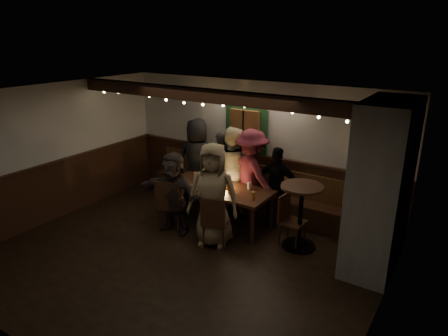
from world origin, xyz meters
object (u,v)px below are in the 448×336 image
Objects in this scene: chair_end at (288,216)px; person_f at (174,193)px; person_d at (252,174)px; dining_table at (218,190)px; person_c at (232,169)px; chair_near_right at (214,219)px; person_e at (277,185)px; chair_near_left at (169,202)px; person_a at (197,160)px; person_g at (213,195)px; high_top at (301,209)px; person_b at (222,168)px.

person_f is (-1.92, -0.72, 0.26)m from chair_end.
person_d is 1.58m from person_f.
dining_table is 0.73m from person_c.
chair_near_right is 0.62× the size of person_e.
person_a is at bearing 106.53° from chair_near_left.
chair_near_right is at bearing -59.97° from dining_table.
person_c is 0.99× the size of person_d.
chair_near_left is at bearing 162.48° from person_g.
person_d reaches higher than person_c.
person_a is (-2.65, 0.71, 0.19)m from high_top.
person_b reaches higher than chair_near_left.
chair_near_right is 1.45m from high_top.
person_e reaches higher than chair_near_left.
person_b is (-2.08, 0.79, 0.09)m from high_top.
person_e is at bearing 165.98° from person_c.
person_a is 1.21× the size of person_e.
person_b is 0.91× the size of person_d.
person_b reaches higher than person_e.
person_e is at bearing 43.20° from chair_near_left.
person_b is at bearing -29.67° from person_c.
person_c reaches higher than person_b.
person_a is at bearing 114.45° from person_g.
chair_end is 0.50× the size of person_d.
person_g reaches higher than high_top.
chair_near_left is at bearing 60.87° from person_c.
person_b is (-0.42, 0.78, 0.13)m from dining_table.
dining_table is at bearing 28.39° from person_e.
person_b reaches higher than high_top.
person_b is 0.92× the size of person_c.
person_f reaches higher than high_top.
high_top is 0.70× the size of person_b.
person_b is 1.33m from person_e.
person_g is (-0.10, 0.11, 0.38)m from chair_near_right.
person_a is 1.95m from person_g.
person_c is 0.97× the size of person_g.
person_c is (0.29, -0.09, 0.07)m from person_b.
person_d reaches higher than high_top.
person_f reaches higher than person_e.
person_f is 0.84× the size of person_g.
chair_end is at bearing 40.50° from chair_near_right.
person_e is 1.45m from person_g.
high_top is at bearing 33.89° from chair_near_right.
chair_end is (2.01, 0.75, -0.06)m from chair_near_left.
person_e reaches higher than chair_near_right.
person_b is 1.67m from person_g.
chair_end is 2.56m from person_a.
person_f is at bearing 160.61° from person_g.
person_b is at bearing 88.31° from person_f.
person_f is 0.86m from person_g.
person_e is at bearing -155.02° from person_d.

